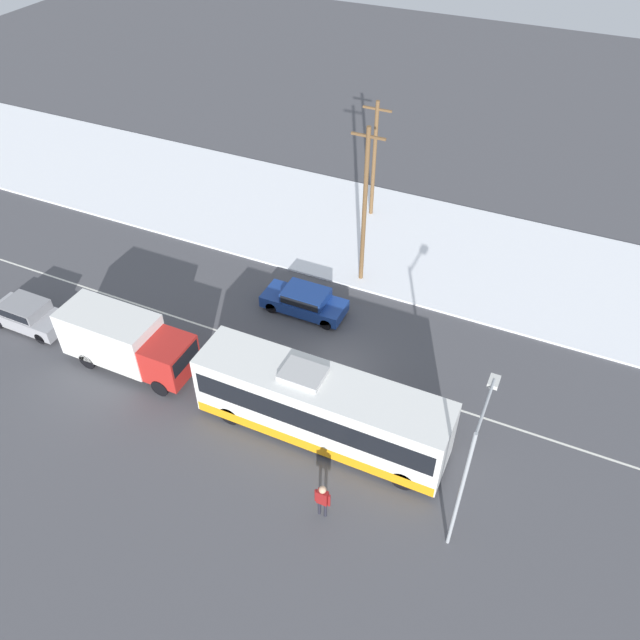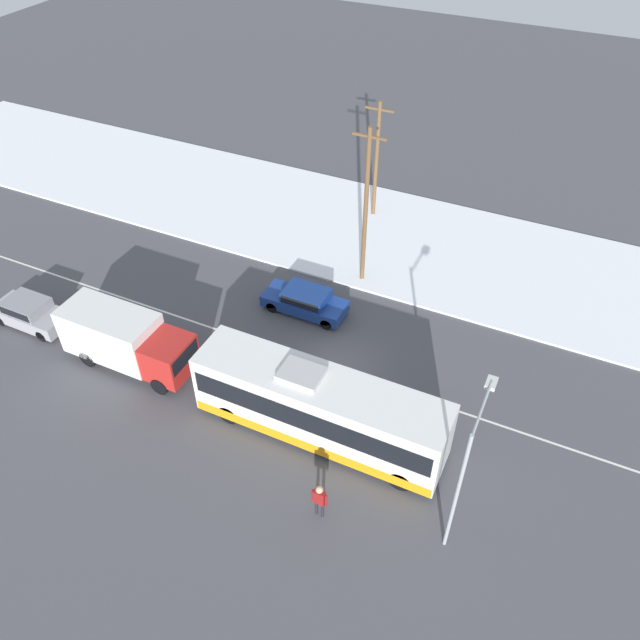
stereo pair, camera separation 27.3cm
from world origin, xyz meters
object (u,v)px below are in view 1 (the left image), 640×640
Objects in this scene: utility_pole_roadside at (365,207)px; utility_pole_snowlot at (374,159)px; box_truck at (125,340)px; city_bus at (321,407)px; sedan_car at (305,300)px; parked_car_near_truck at (28,314)px; streetlamp at (470,462)px; pedestrian_at_stop at (322,498)px.

utility_pole_snowlot is (-1.99, 6.76, -0.79)m from utility_pole_roadside.
box_truck is 18.91m from utility_pole_snowlot.
city_bus is at bearing 0.10° from box_truck.
box_truck is at bearing 49.76° from sedan_car.
parked_car_near_truck is at bearing 178.84° from box_truck.
city_bus is 1.20× the size of utility_pole_roadside.
utility_pole_roadside is 1.21× the size of utility_pole_snowlot.
box_truck is 1.47× the size of sedan_car.
streetlamp is at bearing 139.41° from sedan_car.
pedestrian_at_stop is (18.56, -3.77, 0.31)m from parked_car_near_truck.
parked_car_near_truck is 0.54× the size of utility_pole_snowlot.
streetlamp is 0.86× the size of utility_pole_snowlot.
utility_pole_roadside is at bearing -113.38° from sedan_car.
city_bus is at bearing -75.73° from utility_pole_snowlot.
parked_car_near_truck is (-16.83, 0.11, -0.90)m from city_bus.
utility_pole_roadside is (-4.27, 14.72, 3.68)m from pedestrian_at_stop.
utility_pole_roadside is (14.29, 10.95, 3.99)m from parked_car_near_truck.
city_bus is 11.76m from utility_pole_roadside.
streetlamp is (23.37, -2.19, 3.44)m from parked_car_near_truck.
city_bus is at bearing -0.39° from parked_car_near_truck.
streetlamp is (6.54, -2.07, 2.54)m from city_bus.
box_truck reaches higher than pedestrian_at_stop.
utility_pole_roadside is at bearing 54.99° from box_truck.
streetlamp reaches higher than parked_car_near_truck.
parked_car_near_truck is 23.73m from streetlamp.
city_bus reaches higher than parked_car_near_truck.
box_truck is at bearing -125.01° from utility_pole_roadside.
utility_pole_roadside is 7.10m from utility_pole_snowlot.
pedestrian_at_stop is (12.03, -3.63, -0.48)m from box_truck.
city_bus is 1.69× the size of streetlamp.
parked_car_near_truck is at bearing 168.53° from pedestrian_at_stop.
streetlamp is 22.78m from utility_pole_snowlot.
utility_pole_roadside reaches higher than parked_car_near_truck.
utility_pole_roadside is at bearing 102.95° from city_bus.
parked_car_near_truck is at bearing -142.54° from utility_pole_roadside.
box_truck is 12.57m from pedestrian_at_stop.
sedan_car is at bearing 29.20° from parked_car_near_truck.
sedan_car is 0.69× the size of streetlamp.
parked_car_near_truck is 18.44m from utility_pole_roadside.
utility_pole_snowlot reaches higher than pedestrian_at_stop.
box_truck is 1.01× the size of streetlamp.
sedan_car is at bearing -88.37° from utility_pole_snowlot.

